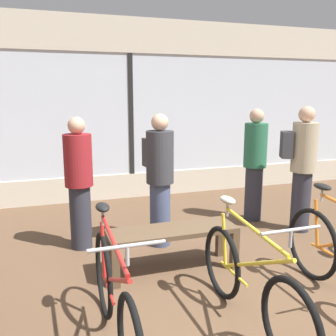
{
  "coord_description": "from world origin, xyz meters",
  "views": [
    {
      "loc": [
        -1.51,
        -2.62,
        1.9
      ],
      "look_at": [
        0.0,
        1.91,
        0.95
      ],
      "focal_mm": 40.0,
      "sensor_mm": 36.0,
      "label": 1
    }
  ],
  "objects_px": {
    "customer_mid_floor": "(302,165)",
    "customer_near_bench": "(159,176)",
    "customer_near_rack": "(255,163)",
    "customer_by_window": "(79,181)",
    "bicycle_center": "(250,284)",
    "display_bench": "(172,236)",
    "bicycle_left": "(115,302)"
  },
  "relations": [
    {
      "from": "bicycle_center",
      "to": "display_bench",
      "type": "distance_m",
      "value": 1.18
    },
    {
      "from": "customer_mid_floor",
      "to": "customer_near_rack",
      "type": "bearing_deg",
      "value": 120.41
    },
    {
      "from": "bicycle_left",
      "to": "bicycle_center",
      "type": "xyz_separation_m",
      "value": [
        1.1,
        -0.04,
        -0.03
      ]
    },
    {
      "from": "bicycle_center",
      "to": "customer_near_rack",
      "type": "xyz_separation_m",
      "value": [
        1.46,
        2.36,
        0.51
      ]
    },
    {
      "from": "customer_by_window",
      "to": "customer_mid_floor",
      "type": "relative_size",
      "value": 0.94
    },
    {
      "from": "customer_near_bench",
      "to": "customer_mid_floor",
      "type": "bearing_deg",
      "value": -4.35
    },
    {
      "from": "customer_near_rack",
      "to": "customer_mid_floor",
      "type": "height_order",
      "value": "customer_mid_floor"
    },
    {
      "from": "customer_near_bench",
      "to": "customer_by_window",
      "type": "bearing_deg",
      "value": 167.91
    },
    {
      "from": "customer_near_rack",
      "to": "customer_by_window",
      "type": "bearing_deg",
      "value": -174.34
    },
    {
      "from": "display_bench",
      "to": "customer_near_bench",
      "type": "xyz_separation_m",
      "value": [
        0.08,
        0.74,
        0.51
      ]
    },
    {
      "from": "customer_near_bench",
      "to": "customer_near_rack",
      "type": "bearing_deg",
      "value": 15.8
    },
    {
      "from": "customer_mid_floor",
      "to": "customer_by_window",
      "type": "bearing_deg",
      "value": 173.11
    },
    {
      "from": "bicycle_center",
      "to": "customer_near_rack",
      "type": "bearing_deg",
      "value": 58.31
    },
    {
      "from": "customer_by_window",
      "to": "bicycle_center",
      "type": "bearing_deg",
      "value": -61.42
    },
    {
      "from": "customer_mid_floor",
      "to": "bicycle_center",
      "type": "bearing_deg",
      "value": -136.2
    },
    {
      "from": "display_bench",
      "to": "customer_near_bench",
      "type": "height_order",
      "value": "customer_near_bench"
    },
    {
      "from": "bicycle_left",
      "to": "display_bench",
      "type": "bearing_deg",
      "value": 53.16
    },
    {
      "from": "bicycle_left",
      "to": "bicycle_center",
      "type": "relative_size",
      "value": 1.05
    },
    {
      "from": "bicycle_left",
      "to": "display_bench",
      "type": "distance_m",
      "value": 1.4
    },
    {
      "from": "display_bench",
      "to": "customer_mid_floor",
      "type": "xyz_separation_m",
      "value": [
        2.08,
        0.59,
        0.55
      ]
    },
    {
      "from": "customer_mid_floor",
      "to": "customer_near_bench",
      "type": "distance_m",
      "value": 2.01
    },
    {
      "from": "bicycle_left",
      "to": "bicycle_center",
      "type": "height_order",
      "value": "bicycle_left"
    },
    {
      "from": "bicycle_center",
      "to": "customer_by_window",
      "type": "bearing_deg",
      "value": 118.58
    },
    {
      "from": "bicycle_left",
      "to": "customer_by_window",
      "type": "distance_m",
      "value": 2.11
    },
    {
      "from": "customer_near_rack",
      "to": "bicycle_center",
      "type": "bearing_deg",
      "value": -121.69
    },
    {
      "from": "display_bench",
      "to": "customer_by_window",
      "type": "relative_size",
      "value": 0.86
    },
    {
      "from": "bicycle_center",
      "to": "customer_mid_floor",
      "type": "xyz_separation_m",
      "value": [
        1.82,
        1.74,
        0.56
      ]
    },
    {
      "from": "display_bench",
      "to": "customer_by_window",
      "type": "distance_m",
      "value": 1.37
    },
    {
      "from": "display_bench",
      "to": "customer_near_rack",
      "type": "relative_size",
      "value": 0.83
    },
    {
      "from": "bicycle_left",
      "to": "customer_near_rack",
      "type": "height_order",
      "value": "customer_near_rack"
    },
    {
      "from": "customer_near_rack",
      "to": "customer_by_window",
      "type": "relative_size",
      "value": 1.03
    },
    {
      "from": "customer_near_rack",
      "to": "customer_mid_floor",
      "type": "relative_size",
      "value": 0.97
    }
  ]
}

